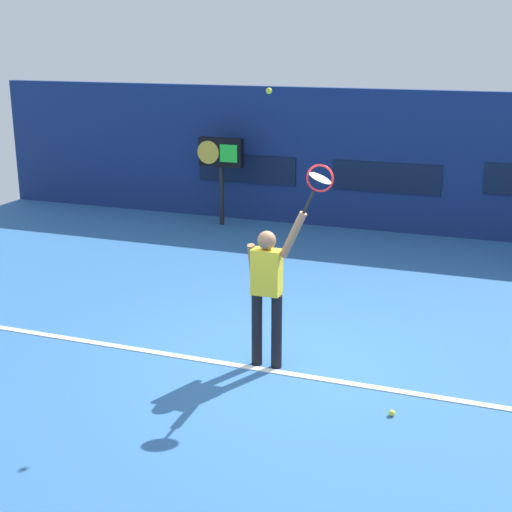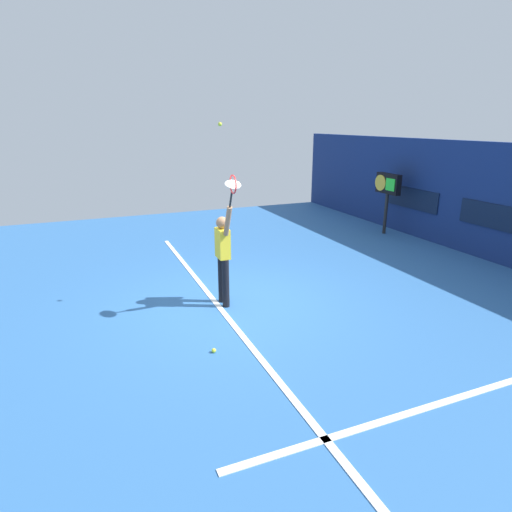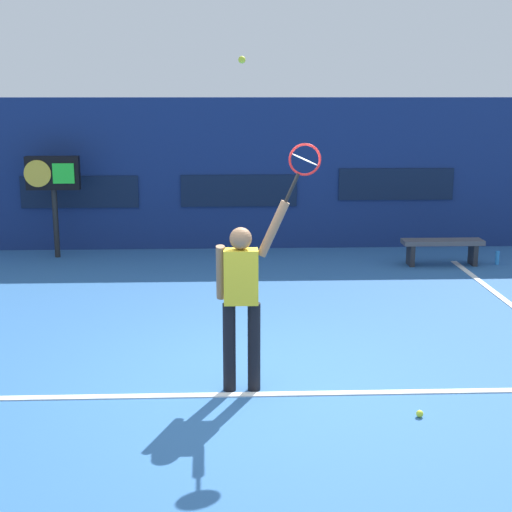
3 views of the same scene
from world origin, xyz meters
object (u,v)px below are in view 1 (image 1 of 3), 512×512
(tennis_ball, at_px, (269,91))
(tennis_racket, at_px, (319,181))
(scoreboard_clock, at_px, (221,157))
(spare_ball, at_px, (392,413))
(tennis_player, at_px, (267,287))

(tennis_ball, bearing_deg, tennis_racket, 0.18)
(tennis_racket, height_order, scoreboard_clock, tennis_racket)
(scoreboard_clock, height_order, spare_ball, scoreboard_clock)
(tennis_player, xyz_separation_m, tennis_ball, (0.01, -0.01, 2.26))
(tennis_ball, height_order, scoreboard_clock, tennis_ball)
(scoreboard_clock, distance_m, spare_ball, 8.68)
(tennis_player, bearing_deg, tennis_ball, -29.63)
(tennis_player, height_order, scoreboard_clock, tennis_player)
(tennis_player, distance_m, tennis_ball, 2.26)
(tennis_player, distance_m, spare_ball, 2.05)
(tennis_racket, bearing_deg, spare_ball, -34.10)
(tennis_player, xyz_separation_m, scoreboard_clock, (-3.25, 6.30, 0.44))
(spare_ball, bearing_deg, tennis_player, 156.49)
(tennis_ball, bearing_deg, tennis_player, 150.37)
(tennis_racket, relative_size, spare_ball, 9.13)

